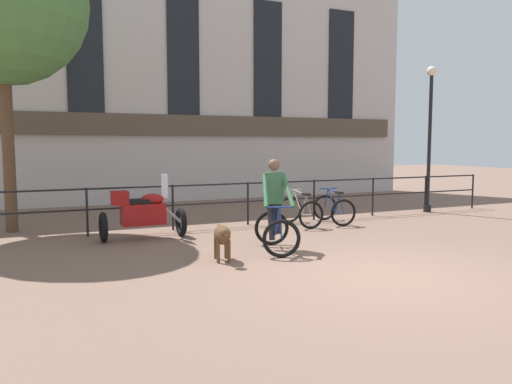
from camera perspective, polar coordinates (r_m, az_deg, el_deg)
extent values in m
plane|color=#7A5B4C|center=(7.88, 14.41, -9.25)|extent=(60.00, 60.00, 0.00)
cylinder|color=black|center=(11.27, -18.74, -2.19)|extent=(0.05, 0.05, 1.05)
cylinder|color=black|center=(11.59, -9.48, -1.76)|extent=(0.05, 0.05, 1.05)
cylinder|color=black|center=(12.20, -0.94, -1.32)|extent=(0.05, 0.05, 1.05)
cylinder|color=black|center=(13.05, 6.65, -0.90)|extent=(0.05, 0.05, 1.05)
cylinder|color=black|center=(14.10, 13.20, -0.53)|extent=(0.05, 0.05, 1.05)
cylinder|color=black|center=(15.31, 18.79, -0.21)|extent=(0.05, 0.05, 1.05)
cylinder|color=black|center=(16.64, 23.51, 0.07)|extent=(0.05, 0.05, 1.05)
cylinder|color=black|center=(12.15, -0.94, 1.00)|extent=(15.00, 0.04, 0.04)
cylinder|color=black|center=(12.19, -0.94, -1.07)|extent=(15.00, 0.04, 0.04)
cube|color=beige|center=(17.73, -8.58, 12.87)|extent=(18.00, 0.60, 8.52)
cube|color=brown|center=(17.25, -8.17, 7.55)|extent=(17.10, 0.12, 0.70)
cube|color=black|center=(16.89, -18.97, 14.47)|extent=(1.10, 0.06, 4.77)
cube|color=black|center=(17.48, -8.30, 14.40)|extent=(1.10, 0.06, 4.77)
cube|color=black|center=(18.59, 1.36, 13.92)|extent=(1.10, 0.06, 4.77)
cube|color=black|center=(20.14, 9.69, 13.20)|extent=(1.10, 0.06, 4.77)
torus|color=black|center=(8.72, 2.94, -5.34)|extent=(0.67, 0.27, 0.68)
torus|color=black|center=(9.79, 1.81, -4.13)|extent=(0.67, 0.27, 0.68)
cylinder|color=navy|center=(9.10, 2.47, -3.36)|extent=(0.18, 0.48, 0.60)
cylinder|color=navy|center=(9.43, 2.13, -3.26)|extent=(0.10, 0.23, 0.52)
cylinder|color=navy|center=(9.16, 2.37, -1.69)|extent=(0.23, 0.65, 0.10)
cylinder|color=navy|center=(9.58, 2.01, -4.50)|extent=(0.16, 0.43, 0.08)
cylinder|color=navy|center=(9.64, 1.92, -2.91)|extent=(0.10, 0.26, 0.47)
cylinder|color=navy|center=(8.77, 2.83, -3.53)|extent=(0.09, 0.22, 0.54)
cylinder|color=navy|center=(8.83, 2.73, -1.74)|extent=(0.47, 0.17, 0.03)
cube|color=black|center=(9.49, 2.04, -1.52)|extent=(0.19, 0.26, 0.05)
cube|color=#33603D|center=(9.45, 2.05, 0.46)|extent=(0.41, 0.32, 0.60)
sphere|color=brown|center=(9.42, 2.06, 3.13)|extent=(0.22, 0.22, 0.22)
cylinder|color=#33603D|center=(9.09, 1.08, 0.18)|extent=(0.34, 0.69, 0.60)
cylinder|color=#33603D|center=(9.16, 3.68, 0.21)|extent=(0.22, 0.71, 0.60)
cylinder|color=black|center=(9.42, 1.71, -3.42)|extent=(0.17, 0.32, 0.69)
cylinder|color=black|center=(9.43, 2.55, -3.04)|extent=(0.22, 0.32, 0.58)
ellipsoid|color=brown|center=(8.51, -3.90, -4.90)|extent=(0.38, 0.56, 0.33)
cylinder|color=brown|center=(8.30, -3.69, -4.99)|extent=(0.21, 0.21, 0.18)
sphere|color=brown|center=(8.14, -3.53, -4.72)|extent=(0.18, 0.18, 0.18)
cone|color=brown|center=(8.07, -3.44, -4.94)|extent=(0.12, 0.12, 0.10)
cylinder|color=brown|center=(8.80, -4.20, -4.12)|extent=(0.09, 0.19, 0.12)
cylinder|color=brown|center=(8.39, -4.33, -6.84)|extent=(0.06, 0.06, 0.38)
cylinder|color=brown|center=(8.41, -3.10, -6.80)|extent=(0.06, 0.06, 0.38)
cylinder|color=brown|center=(8.71, -4.64, -6.38)|extent=(0.06, 0.06, 0.38)
cylinder|color=brown|center=(8.73, -3.46, -6.34)|extent=(0.06, 0.06, 0.38)
torus|color=black|center=(10.83, -8.57, -3.41)|extent=(0.13, 0.62, 0.62)
torus|color=black|center=(10.50, -17.05, -3.88)|extent=(0.13, 0.62, 0.62)
cube|color=maroon|center=(10.60, -12.77, -2.48)|extent=(0.89, 0.41, 0.44)
ellipsoid|color=maroon|center=(10.61, -11.75, -0.82)|extent=(0.48, 0.33, 0.24)
cube|color=black|center=(10.55, -13.39, -1.06)|extent=(0.56, 0.31, 0.10)
cylinder|color=#B2B2B7|center=(10.75, -9.63, -2.50)|extent=(0.45, 0.06, 0.41)
cube|color=silver|center=(10.65, -10.39, 0.69)|extent=(0.03, 0.44, 0.50)
cube|color=maroon|center=(10.47, -15.30, -0.65)|extent=(0.32, 0.36, 0.28)
torus|color=black|center=(12.59, 3.90, -2.01)|extent=(0.66, 0.06, 0.66)
torus|color=black|center=(11.68, 6.32, -2.63)|extent=(0.66, 0.06, 0.66)
cylinder|color=#9E998E|center=(12.20, 4.81, -1.17)|extent=(0.03, 0.47, 0.58)
cylinder|color=#9E998E|center=(11.93, 5.54, -1.49)|extent=(0.03, 0.22, 0.51)
cylinder|color=#9E998E|center=(12.09, 5.03, -0.05)|extent=(0.03, 0.63, 0.10)
cylinder|color=#9E998E|center=(11.86, 5.80, -2.62)|extent=(0.03, 0.42, 0.07)
cylinder|color=#9E998E|center=(11.75, 6.05, -1.48)|extent=(0.02, 0.25, 0.46)
cylinder|color=#9E998E|center=(12.47, 4.11, -0.90)|extent=(0.03, 0.21, 0.52)
cylinder|color=#9E998E|center=(12.36, 4.33, 0.23)|extent=(0.48, 0.03, 0.03)
cube|color=black|center=(11.82, 5.78, -0.25)|extent=(0.12, 0.24, 0.05)
torus|color=black|center=(13.09, 7.86, -1.76)|extent=(0.66, 0.14, 0.66)
torus|color=black|center=(12.16, 9.94, -2.35)|extent=(0.66, 0.14, 0.66)
cylinder|color=navy|center=(12.70, 8.65, -0.95)|extent=(0.09, 0.47, 0.58)
cylinder|color=navy|center=(12.42, 9.28, -1.25)|extent=(0.06, 0.22, 0.51)
cylinder|color=navy|center=(12.59, 8.85, 0.13)|extent=(0.11, 0.63, 0.10)
cylinder|color=navy|center=(12.35, 9.50, -2.34)|extent=(0.08, 0.42, 0.07)
cylinder|color=navy|center=(12.23, 9.72, -1.25)|extent=(0.05, 0.25, 0.46)
cylinder|color=navy|center=(12.98, 8.05, -0.69)|extent=(0.05, 0.21, 0.52)
cylinder|color=navy|center=(12.87, 8.24, 0.40)|extent=(0.48, 0.09, 0.03)
cube|color=black|center=(12.31, 9.49, -0.07)|extent=(0.15, 0.25, 0.05)
cylinder|color=black|center=(15.37, 18.98, -1.79)|extent=(0.22, 0.22, 0.20)
cylinder|color=black|center=(15.25, 19.20, 5.16)|extent=(0.10, 0.10, 3.92)
sphere|color=silver|center=(15.39, 19.45, 12.90)|extent=(0.28, 0.28, 0.28)
cylinder|color=brown|center=(12.39, -26.48, 5.22)|extent=(0.26, 0.26, 4.08)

